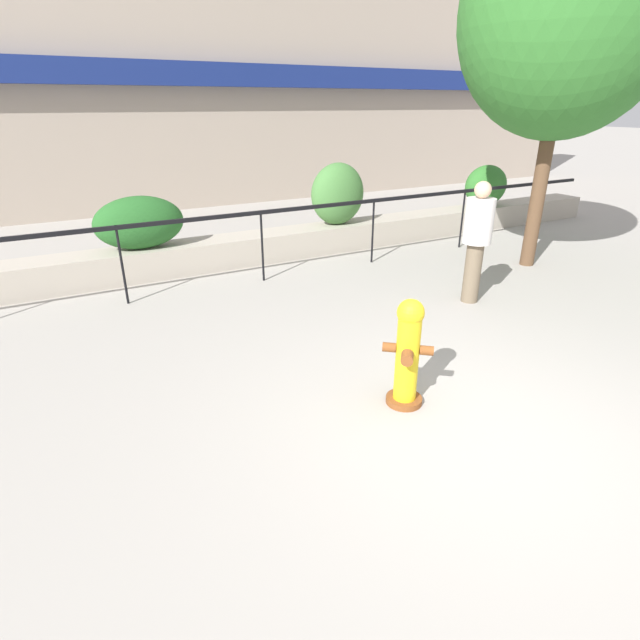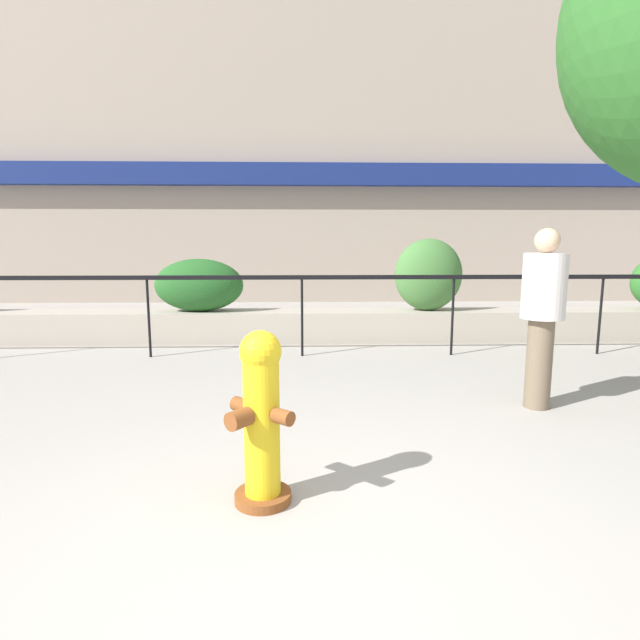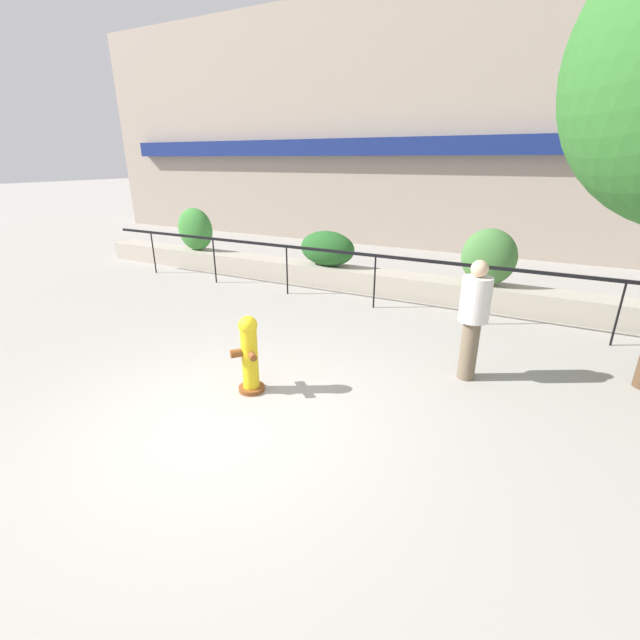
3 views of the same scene
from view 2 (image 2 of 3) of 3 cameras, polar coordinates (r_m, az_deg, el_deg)
The scene contains 8 objects.
ground_plane at distance 2.60m, azimuth -2.49°, elevation -28.93°, with size 120.00×120.00×0.00m, color #9E9991.
building_facade at distance 14.25m, azimuth -2.02°, elevation 18.44°, with size 30.00×1.36×8.00m.
planter_wall_low at distance 8.17m, azimuth -2.02°, elevation -0.68°, with size 18.00×0.70×0.50m, color #ADA393.
fence_railing_segment at distance 6.98m, azimuth -2.08°, elevation 4.06°, with size 15.00×0.05×1.15m.
hedge_bush_1 at distance 8.26m, azimuth -13.66°, elevation 3.89°, with size 1.42×0.70×0.85m, color #235B23.
hedge_bush_2 at distance 8.32m, azimuth 12.28°, elevation 5.07°, with size 1.10×0.70×1.17m, color #427538.
fire_hydrant at distance 3.09m, azimuth -6.75°, elevation -10.90°, with size 0.50×0.50×1.08m.
pedestrian at distance 5.19m, azimuth 24.11°, elevation 1.33°, with size 0.54×0.54×1.73m.
Camera 2 is at (0.03, -2.06, 1.59)m, focal length 28.00 mm.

